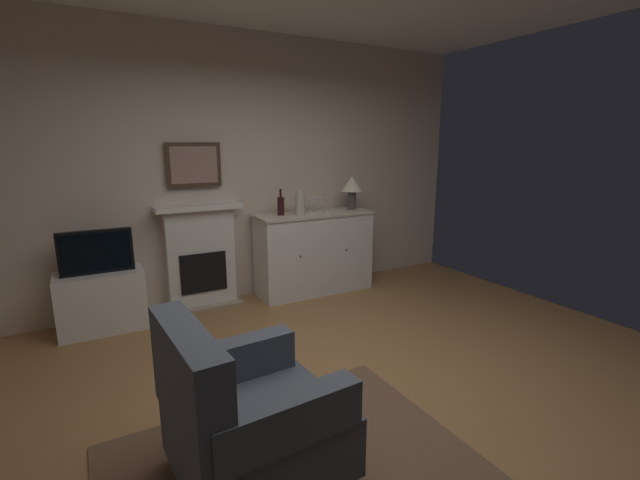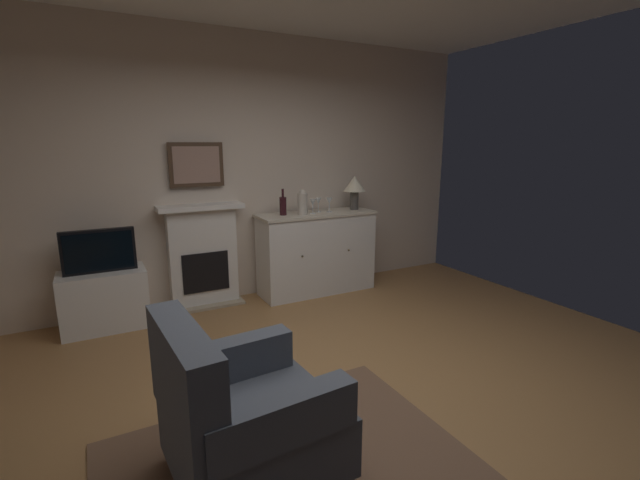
{
  "view_description": "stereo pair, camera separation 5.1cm",
  "coord_description": "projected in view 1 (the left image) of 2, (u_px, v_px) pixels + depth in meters",
  "views": [
    {
      "loc": [
        -1.56,
        -2.19,
        1.72
      ],
      "look_at": [
        -0.01,
        0.61,
        1.0
      ],
      "focal_mm": 24.27,
      "sensor_mm": 36.0,
      "label": 1
    },
    {
      "loc": [
        -1.51,
        -2.21,
        1.72
      ],
      "look_at": [
        -0.01,
        0.61,
        1.0
      ],
      "focal_mm": 24.27,
      "sensor_mm": 36.0,
      "label": 2
    }
  ],
  "objects": [
    {
      "name": "wine_glass_left",
      "position": [
        311.0,
        203.0,
        4.84
      ],
      "size": [
        0.07,
        0.07,
        0.16
      ],
      "color": "silver",
      "rests_on": "sideboard_cabinet"
    },
    {
      "name": "sideboard_cabinet",
      "position": [
        314.0,
        252.0,
        5.04
      ],
      "size": [
        1.37,
        0.49,
        0.94
      ],
      "color": "white",
      "rests_on": "ground_plane"
    },
    {
      "name": "wine_glass_right",
      "position": [
        327.0,
        201.0,
        4.96
      ],
      "size": [
        0.07,
        0.07,
        0.16
      ],
      "color": "silver",
      "rests_on": "sideboard_cabinet"
    },
    {
      "name": "ground_plane",
      "position": [
        364.0,
        405.0,
        2.99
      ],
      "size": [
        5.73,
        4.9,
        0.1
      ],
      "primitive_type": "cube",
      "color": "#9E7042",
      "rests_on": "ground"
    },
    {
      "name": "fireplace_unit",
      "position": [
        201.0,
        256.0,
        4.57
      ],
      "size": [
        0.87,
        0.3,
        1.1
      ],
      "color": "white",
      "rests_on": "ground_plane"
    },
    {
      "name": "framed_picture",
      "position": [
        194.0,
        165.0,
        4.4
      ],
      "size": [
        0.55,
        0.04,
        0.45
      ],
      "color": "#473323"
    },
    {
      "name": "wall_rear",
      "position": [
        241.0,
        170.0,
        4.73
      ],
      "size": [
        5.73,
        0.06,
        2.87
      ],
      "primitive_type": "cube",
      "color": "beige",
      "rests_on": "ground_plane"
    },
    {
      "name": "wine_glass_center",
      "position": [
        316.0,
        201.0,
        4.96
      ],
      "size": [
        0.07,
        0.07,
        0.16
      ],
      "color": "silver",
      "rests_on": "sideboard_cabinet"
    },
    {
      "name": "tv_cabinet",
      "position": [
        102.0,
        301.0,
        4.03
      ],
      "size": [
        0.75,
        0.42,
        0.56
      ],
      "color": "white",
      "rests_on": "ground_plane"
    },
    {
      "name": "tv_set",
      "position": [
        96.0,
        252.0,
        3.91
      ],
      "size": [
        0.62,
        0.07,
        0.4
      ],
      "color": "black",
      "rests_on": "tv_cabinet"
    },
    {
      "name": "table_lamp",
      "position": [
        352.0,
        186.0,
        5.11
      ],
      "size": [
        0.26,
        0.26,
        0.4
      ],
      "color": "#4C4742",
      "rests_on": "sideboard_cabinet"
    },
    {
      "name": "vase_decorative",
      "position": [
        300.0,
        202.0,
        4.77
      ],
      "size": [
        0.11,
        0.11,
        0.28
      ],
      "color": "beige",
      "rests_on": "sideboard_cabinet"
    },
    {
      "name": "armchair",
      "position": [
        246.0,
        417.0,
        2.16
      ],
      "size": [
        0.86,
        0.83,
        0.92
      ],
      "color": "#474C56",
      "rests_on": "ground_plane"
    },
    {
      "name": "wine_bottle",
      "position": [
        281.0,
        205.0,
        4.74
      ],
      "size": [
        0.08,
        0.08,
        0.29
      ],
      "color": "#331419",
      "rests_on": "sideboard_cabinet"
    },
    {
      "name": "area_rug",
      "position": [
        293.0,
        468.0,
        2.33
      ],
      "size": [
        1.92,
        1.43,
        0.02
      ],
      "primitive_type": "cube",
      "color": "brown",
      "rests_on": "ground_plane"
    }
  ]
}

